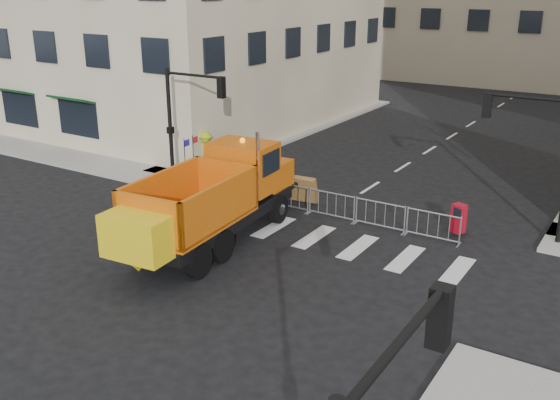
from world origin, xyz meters
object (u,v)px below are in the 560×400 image
Objects in this scene: cop_c at (250,187)px; cop_b at (255,187)px; plow_truck at (211,198)px; newspaper_box at (458,218)px; worker at (206,151)px; cop_a at (266,190)px.

cop_b is at bearing 143.13° from cop_c.
plow_truck is 9.17m from newspaper_box.
worker is at bearing -68.15° from cop_c.
plow_truck reaches higher than worker.
cop_b is at bearing -146.06° from newspaper_box.
cop_a is 0.56m from cop_b.
cop_a is 7.73m from newspaper_box.
cop_a is 0.96× the size of cop_b.
worker is (-4.87, 2.80, 0.21)m from cop_b.
newspaper_box is at bearing -171.90° from cop_b.
newspaper_box is (8.15, 1.46, -0.21)m from cop_b.
plow_truck is 5.35× the size of worker.
newspaper_box is at bearing -57.65° from plow_truck.
cop_c is (-0.82, 0.00, -0.03)m from cop_a.
plow_truck reaches higher than cop_c.
cop_a is at bearing 177.97° from cop_b.
cop_a is at bearing -57.62° from worker.
worker is 1.77× the size of newspaper_box.
worker is 13.10m from newspaper_box.
worker is at bearing -162.07° from newspaper_box.
plow_truck is 5.93× the size of cop_a.
plow_truck is 8.95m from worker.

